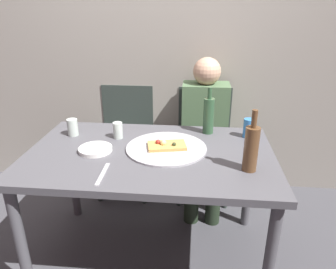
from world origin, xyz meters
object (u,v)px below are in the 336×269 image
object	(u,v)px
beer_bottle	(209,115)
guest_in_sweater	(205,128)
wine_bottle	(251,148)
plate_stack	(95,149)
soda_can	(248,128)
chair_left	(126,133)
dining_table	(150,165)
pizza_slice_last	(166,145)
pizza_tray	(166,148)
tumbler_far	(118,130)
table_knife	(103,174)
chair_right	(204,136)
tumbler_near	(73,127)

from	to	relation	value
beer_bottle	guest_in_sweater	bearing A→B (deg)	91.90
wine_bottle	plate_stack	world-z (taller)	wine_bottle
soda_can	chair_left	size ratio (longest dim) A/B	0.14
plate_stack	chair_left	bearing A→B (deg)	91.47
dining_table	plate_stack	distance (m)	0.33
wine_bottle	chair_left	size ratio (longest dim) A/B	0.36
pizza_slice_last	beer_bottle	xyz separation A→B (m)	(0.25, 0.28, 0.10)
pizza_tray	pizza_slice_last	xyz separation A→B (m)	(0.00, -0.00, 0.02)
soda_can	tumbler_far	bearing A→B (deg)	-173.57
table_knife	pizza_slice_last	bearing A→B (deg)	137.53
dining_table	pizza_tray	size ratio (longest dim) A/B	3.00
wine_bottle	guest_in_sweater	distance (m)	0.90
chair_right	soda_can	bearing A→B (deg)	115.27
tumbler_near	guest_in_sweater	xyz separation A→B (m)	(0.85, 0.48, -0.16)
tumbler_far	chair_left	distance (m)	0.72
pizza_tray	table_knife	distance (m)	0.44
plate_stack	chair_right	bearing A→B (deg)	53.21
plate_stack	guest_in_sweater	xyz separation A→B (m)	(0.64, 0.70, -0.12)
beer_bottle	chair_left	world-z (taller)	beer_bottle
dining_table	beer_bottle	xyz separation A→B (m)	(0.34, 0.32, 0.21)
wine_bottle	beer_bottle	size ratio (longest dim) A/B	1.06
tumbler_far	guest_in_sweater	xyz separation A→B (m)	(0.56, 0.50, -0.16)
dining_table	guest_in_sweater	world-z (taller)	guest_in_sweater
table_knife	chair_right	world-z (taller)	chair_right
tumbler_near	soda_can	world-z (taller)	soda_can
chair_left	pizza_slice_last	bearing A→B (deg)	118.52
pizza_tray	pizza_slice_last	bearing A→B (deg)	-37.10
pizza_tray	plate_stack	size ratio (longest dim) A/B	2.45
plate_stack	guest_in_sweater	world-z (taller)	guest_in_sweater
tumbler_far	soda_can	distance (m)	0.82
dining_table	pizza_slice_last	xyz separation A→B (m)	(0.09, 0.05, 0.11)
beer_bottle	soda_can	size ratio (longest dim) A/B	2.51
pizza_slice_last	table_knife	distance (m)	0.44
pizza_slice_last	dining_table	bearing A→B (deg)	-152.39
soda_can	table_knife	xyz separation A→B (m)	(-0.79, -0.56, -0.06)
tumbler_far	chair_left	world-z (taller)	chair_left
tumbler_near	soda_can	size ratio (longest dim) A/B	0.89
pizza_slice_last	tumbler_far	xyz separation A→B (m)	(-0.32, 0.13, 0.03)
beer_bottle	guest_in_sweater	size ratio (longest dim) A/B	0.26
wine_bottle	pizza_slice_last	bearing A→B (deg)	154.99
dining_table	pizza_slice_last	distance (m)	0.15
table_knife	dining_table	bearing A→B (deg)	143.75
tumbler_far	plate_stack	distance (m)	0.22
chair_left	tumbler_near	bearing A→B (deg)	73.10
guest_in_sweater	chair_right	bearing A→B (deg)	-90.00
beer_bottle	plate_stack	size ratio (longest dim) A/B	1.58
chair_right	guest_in_sweater	bearing A→B (deg)	90.00
wine_bottle	soda_can	xyz separation A→B (m)	(0.05, 0.44, -0.06)
soda_can	chair_left	world-z (taller)	chair_left
tumbler_near	tumbler_far	distance (m)	0.30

